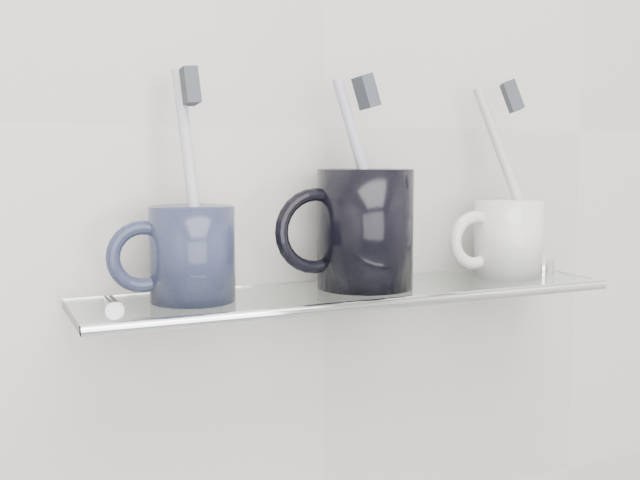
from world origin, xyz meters
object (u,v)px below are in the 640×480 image
mug_left (192,254)px  mug_center (365,229)px  shelf_glass (351,294)px  mug_right (508,238)px

mug_left → mug_center: bearing=19.3°
mug_left → mug_center: size_ratio=0.73×
shelf_glass → mug_left: (-0.15, 0.00, 0.04)m
mug_center → mug_right: bearing=-20.0°
mug_right → mug_left: bearing=176.9°
mug_center → mug_right: (0.16, 0.00, -0.02)m
mug_right → mug_center: bearing=176.9°
mug_center → mug_right: 0.16m
shelf_glass → mug_center: bearing=16.6°
mug_left → mug_right: mug_left is taller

